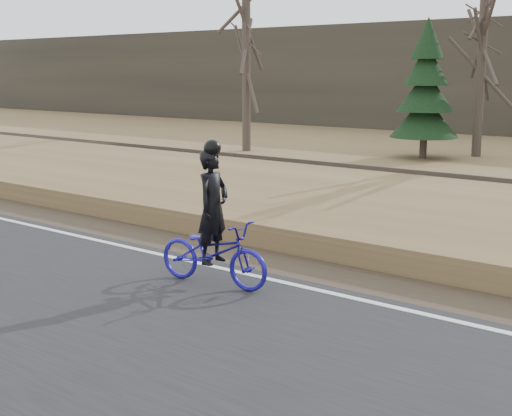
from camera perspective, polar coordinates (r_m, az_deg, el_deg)
The scene contains 8 objects.
ground at distance 9.72m, azimuth 14.00°, elevation -9.18°, with size 120.00×120.00×0.00m, color olive.
road at distance 7.66m, azimuth 5.89°, elevation -14.28°, with size 120.00×6.00×0.06m, color black.
edge_line at distance 9.87m, azimuth 14.51°, elevation -8.49°, with size 120.00×0.12×0.01m, color silver.
shoulder at distance 10.76m, azimuth 16.71°, elevation -7.23°, with size 120.00×1.60×0.04m, color #473A2B.
cyclist at distance 10.84m, azimuth -3.43°, elevation -2.56°, with size 1.99×0.89×2.23m.
bare_tree_far_left at distance 29.81m, azimuth -0.79°, elevation 11.50°, with size 0.36×0.36×7.21m, color #483C34.
bare_tree_left at distance 29.12m, azimuth 17.57°, elevation 10.82°, with size 0.36×0.36×7.00m, color #483C34.
conifer at distance 28.02m, azimuth 13.41°, elevation 9.00°, with size 2.60×2.60×5.29m.
Camera 1 is at (3.71, -8.36, 3.28)m, focal length 50.00 mm.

